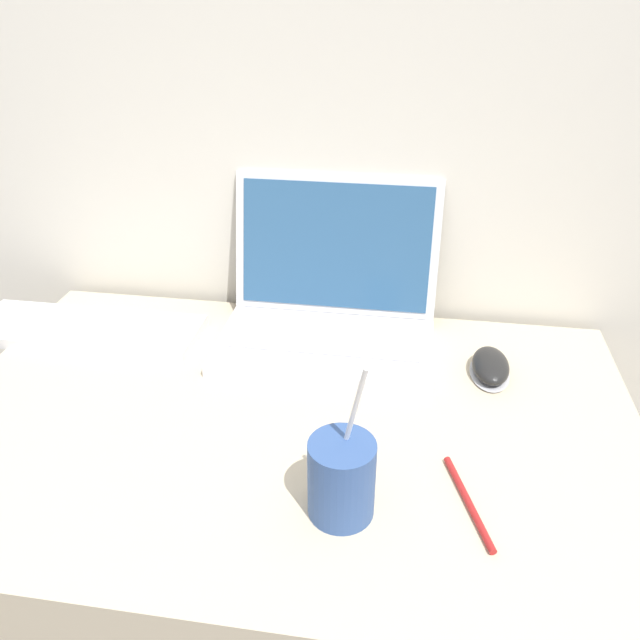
# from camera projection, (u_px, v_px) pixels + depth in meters

# --- Properties ---
(wall_back) EXTENTS (7.00, 0.04, 2.50)m
(wall_back) POSITION_uv_depth(u_px,v_px,m) (324.00, 40.00, 1.00)
(wall_back) COLOR silver
(wall_back) RESTS_ON ground_plane
(desk) EXTENTS (1.03, 0.67, 0.78)m
(desk) POSITION_uv_depth(u_px,v_px,m) (291.00, 591.00, 1.11)
(desk) COLOR beige
(desk) RESTS_ON ground_plane
(laptop) EXTENTS (0.37, 0.27, 0.26)m
(laptop) POSITION_uv_depth(u_px,v_px,m) (329.00, 304.00, 1.08)
(laptop) COLOR silver
(laptop) RESTS_ON desk
(drink_cup) EXTENTS (0.08, 0.08, 0.22)m
(drink_cup) POSITION_uv_depth(u_px,v_px,m) (342.00, 477.00, 0.73)
(drink_cup) COLOR #33518C
(drink_cup) RESTS_ON desk
(computer_mouse) EXTENTS (0.06, 0.11, 0.03)m
(computer_mouse) POSITION_uv_depth(u_px,v_px,m) (490.00, 367.00, 1.00)
(computer_mouse) COLOR #B2B2B7
(computer_mouse) RESTS_ON desk
(external_keyboard) EXTENTS (0.40, 0.13, 0.02)m
(external_keyboard) POSITION_uv_depth(u_px,v_px,m) (87.00, 330.00, 1.11)
(external_keyboard) COLOR silver
(external_keyboard) RESTS_ON desk
(pen) EXTENTS (0.06, 0.15, 0.01)m
(pen) POSITION_uv_depth(u_px,v_px,m) (468.00, 502.00, 0.76)
(pen) COLOR #A51E1E
(pen) RESTS_ON desk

